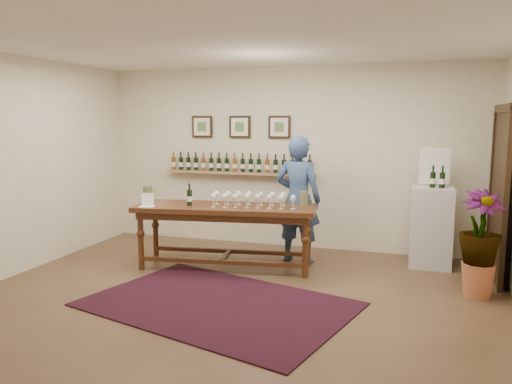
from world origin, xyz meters
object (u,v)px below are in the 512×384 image
(display_pedestal, at_px, (431,227))
(potted_plant, at_px, (480,244))
(tasting_table, at_px, (225,215))
(person, at_px, (298,199))

(display_pedestal, bearing_deg, potted_plant, -66.57)
(display_pedestal, distance_m, potted_plant, 1.22)
(tasting_table, relative_size, display_pedestal, 2.29)
(potted_plant, distance_m, person, 2.41)
(display_pedestal, distance_m, person, 1.85)
(display_pedestal, relative_size, person, 0.61)
(potted_plant, xyz_separation_m, person, (-2.27, 0.78, 0.28))
(display_pedestal, height_order, person, person)
(display_pedestal, xyz_separation_m, person, (-1.78, -0.34, 0.35))
(potted_plant, height_order, person, person)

